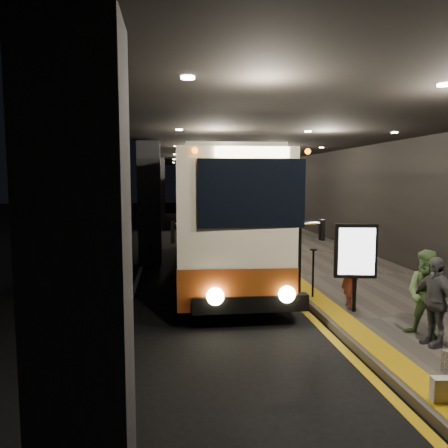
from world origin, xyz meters
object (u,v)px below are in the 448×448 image
coach_second (196,198)px  stanchion_post (313,273)px  info_sign (356,253)px  passenger_waiting_grey (434,301)px  coach_third (190,192)px  passenger_boarding (351,273)px  bag_plain (442,390)px  coach_main (219,218)px  passenger_waiting_green (428,294)px

coach_second → stanchion_post: coach_second is taller
coach_second → info_sign: size_ratio=5.76×
passenger_waiting_grey → info_sign: bearing=-175.7°
coach_third → passenger_waiting_grey: (2.73, -37.51, -0.79)m
passenger_boarding → stanchion_post: size_ratio=1.35×
bag_plain → info_sign: (0.49, 3.93, 1.16)m
coach_third → coach_main: bearing=-88.4°
coach_second → passenger_boarding: (2.31, -22.02, -0.73)m
passenger_boarding → coach_second: bearing=14.1°
coach_third → stanchion_post: size_ratio=9.65×
coach_second → coach_third: 13.13m
passenger_waiting_grey → bag_plain: 2.26m
passenger_boarding → bag_plain: passenger_boarding is taller
coach_third → info_sign: bearing=-84.4°
passenger_waiting_grey → stanchion_post: (-1.12, 3.29, -0.19)m
coach_second → coach_third: bearing=92.2°
passenger_waiting_grey → coach_second: bearing=175.1°
coach_main → passenger_boarding: size_ratio=7.44×
coach_main → bag_plain: 9.64m
bag_plain → coach_main: bearing=101.7°
passenger_boarding → passenger_waiting_green: passenger_waiting_green is taller
passenger_waiting_green → bag_plain: 2.60m
coach_second → passenger_waiting_green: bearing=-80.4°
coach_second → passenger_waiting_green: coach_second is taller
stanchion_post → coach_second: bearing=94.7°
bag_plain → stanchion_post: bearing=90.6°
passenger_waiting_grey → stanchion_post: size_ratio=1.32×
passenger_boarding → bag_plain: 4.33m
coach_main → info_sign: bearing=-63.2°
coach_third → stanchion_post: bearing=-85.2°
passenger_waiting_grey → bag_plain: (-1.07, -1.89, -0.63)m
coach_third → bag_plain: size_ratio=34.81×
passenger_waiting_green → bag_plain: (-1.16, -2.23, -0.66)m
passenger_boarding → stanchion_post: bearing=40.3°
coach_second → coach_third: (0.12, 13.13, 0.05)m
coach_main → passenger_waiting_grey: size_ratio=7.60×
passenger_waiting_grey → stanchion_post: bearing=-172.8°
passenger_waiting_green → stanchion_post: (-1.21, 2.95, -0.22)m
info_sign → stanchion_post: (-0.54, 1.25, -0.72)m
coach_main → bag_plain: bearing=-75.7°
coach_third → passenger_waiting_green: bearing=-83.5°
passenger_boarding → passenger_waiting_grey: (0.53, -2.35, -0.02)m
info_sign → bag_plain: bearing=-87.2°
coach_main → passenger_boarding: 5.71m
coach_second → bag_plain: (1.78, -26.27, -1.37)m
info_sign → passenger_waiting_grey: bearing=-64.3°
passenger_waiting_green → passenger_boarding: bearing=159.3°
coach_third → coach_second: bearing=-88.4°
coach_third → bag_plain: (1.66, -39.40, -1.42)m
coach_main → coach_third: size_ratio=1.04×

